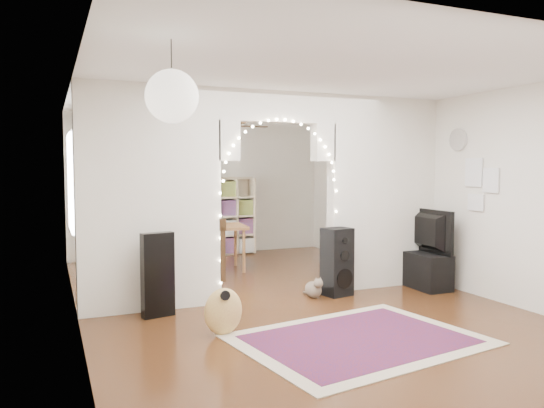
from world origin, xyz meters
name	(u,v)px	position (x,y,z in m)	size (l,w,h in m)	color
floor	(277,296)	(0.00, 0.00, 0.00)	(7.50, 7.50, 0.00)	black
ceiling	(277,91)	(0.00, 0.00, 2.70)	(5.00, 7.50, 0.02)	white
wall_back	(201,186)	(0.00, 3.75, 1.35)	(5.00, 0.02, 2.70)	silver
wall_front	(502,223)	(0.00, -3.75, 1.35)	(5.00, 0.02, 2.70)	silver
wall_left	(75,200)	(-2.50, 0.00, 1.35)	(0.02, 7.50, 2.70)	silver
wall_right	(430,192)	(2.50, 0.00, 1.35)	(0.02, 7.50, 2.70)	silver
divider_wall	(277,190)	(0.00, 0.00, 1.42)	(5.00, 0.20, 2.70)	silver
fairy_lights	(281,180)	(0.00, -0.13, 1.55)	(1.64, 0.04, 1.60)	#FFEABF
window	(71,182)	(-2.47, 1.80, 1.50)	(0.04, 1.20, 1.40)	white
wall_clock	(459,140)	(2.48, -0.60, 2.10)	(0.31, 0.31, 0.03)	white
picture_frames	(479,184)	(2.48, -1.00, 1.50)	(0.02, 0.50, 0.70)	white
paper_lantern	(172,96)	(-1.90, -2.40, 2.25)	(0.40, 0.40, 0.40)	white
ceiling_fan	(229,126)	(0.00, 2.00, 2.40)	(1.10, 1.10, 0.30)	gold
area_rug	(359,339)	(0.04, -1.96, 0.01)	(2.33, 1.75, 0.02)	maroon
guitar_case	(158,275)	(-1.64, -0.34, 0.49)	(0.37, 0.12, 0.97)	black
acoustic_guitar	(223,292)	(-1.15, -1.27, 0.44)	(0.41, 0.15, 1.02)	tan
tabby_cat	(314,289)	(0.42, -0.27, 0.12)	(0.21, 0.45, 0.30)	brown
floor_speaker	(337,262)	(0.77, -0.25, 0.45)	(0.40, 0.37, 0.91)	black
media_console	(420,269)	(2.15, -0.25, 0.25)	(0.40, 1.00, 0.50)	black
tv	(421,231)	(2.15, -0.25, 0.81)	(1.07, 0.14, 0.62)	black
bookcase	(217,216)	(0.25, 3.50, 0.76)	(1.48, 0.37, 1.52)	beige
dining_table	(209,230)	(-0.34, 2.04, 0.68)	(1.28, 0.93, 0.76)	brown
flower_vase	(209,220)	(-0.34, 2.04, 0.85)	(0.18, 0.18, 0.19)	silver
dining_chair_left	(197,266)	(-0.74, 1.30, 0.23)	(0.50, 0.51, 0.46)	brown
dining_chair_right	(198,256)	(-0.55, 1.92, 0.28)	(0.60, 0.62, 0.56)	brown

